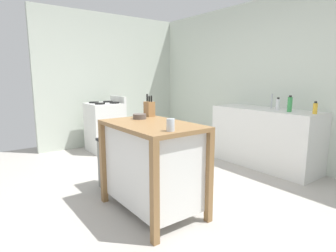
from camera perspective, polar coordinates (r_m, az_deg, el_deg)
The scene contains 14 objects.
ground_plane at distance 3.25m, azimuth -3.28°, elevation -14.92°, with size 6.73×6.73×0.00m, color #ADA8A0.
wall_back at distance 4.73m, azimuth 22.17°, elevation 8.50°, with size 5.73×0.10×2.60m, color silver.
wall_left at distance 5.89m, azimuth -11.52°, elevation 9.22°, with size 0.10×3.03×2.60m, color beige.
kitchen_island at distance 2.82m, azimuth -3.28°, elevation -7.60°, with size 1.06×0.68×0.92m.
knife_block at distance 3.18m, azimuth -3.87°, elevation 3.60°, with size 0.11×0.09×0.25m.
bowl_ceramic_wide at distance 3.01m, azimuth -5.87°, elevation 2.01°, with size 0.14×0.14×0.05m.
drinking_cup at distance 2.31m, azimuth 0.52°, elevation 0.21°, with size 0.07×0.07×0.11m.
trash_bin at distance 3.49m, azimuth -11.24°, elevation -7.67°, with size 0.36×0.28×0.63m.
sink_counter at distance 4.53m, azimuth 19.21°, elevation -2.22°, with size 1.64×0.60×0.89m.
sink_faucet at distance 4.56m, azimuth 20.61°, elevation 4.84°, with size 0.02×0.02×0.22m.
bottle_hand_soap at distance 4.33m, azimuth 21.72°, elevation 4.19°, with size 0.06×0.06×0.19m.
bottle_spray_cleaner at distance 4.17m, azimuth 23.82°, elevation 4.14°, with size 0.06×0.06×0.23m.
bottle_dish_soap at distance 4.08m, azimuth 28.08°, elevation 3.26°, with size 0.06×0.06×0.16m.
stove at distance 5.29m, azimuth -12.82°, elevation -0.11°, with size 0.60×0.60×1.01m.
Camera 1 is at (2.46, -1.61, 1.37)m, focal length 29.56 mm.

